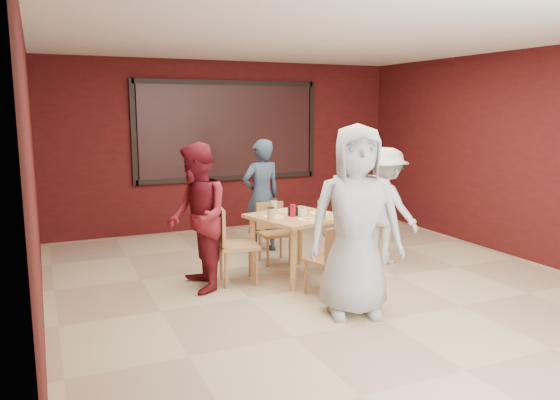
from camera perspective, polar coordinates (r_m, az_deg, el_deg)
name	(u,v)px	position (r m, az deg, el deg)	size (l,w,h in m)	color
floor	(327,286)	(6.39, 4.94, -8.96)	(7.00, 7.00, 0.00)	#C9BA8B
window_blinds	(229,131)	(9.23, -5.38, 7.20)	(3.00, 0.02, 1.50)	black
dining_table	(297,223)	(6.56, 1.79, -2.40)	(1.18, 1.18, 0.91)	#DCAE5A
chair_front	(330,256)	(5.95, 5.29, -5.89)	(0.48, 0.48, 0.79)	#B07844
chair_back	(273,229)	(7.25, -0.78, -3.01)	(0.39, 0.39, 0.79)	#B07844
chair_left	(232,241)	(6.35, -5.09, -4.24)	(0.50, 0.50, 0.91)	#B07844
chair_right	(349,233)	(6.90, 7.19, -3.40)	(0.51, 0.51, 0.86)	#B07844
diner_front	(356,221)	(5.36, 7.93, -2.20)	(0.92, 0.60, 1.89)	#AFAFAF
diner_back	(261,196)	(7.70, -1.95, 0.42)	(0.58, 0.38, 1.60)	#2F4154
diner_left	(197,218)	(6.10, -8.65, -1.83)	(0.81, 0.63, 1.66)	maroon
diner_right	(385,206)	(7.30, 10.95, -0.58)	(0.98, 0.57, 1.52)	silver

